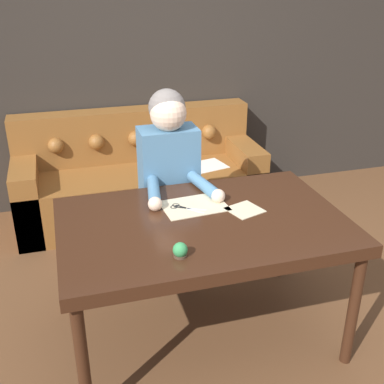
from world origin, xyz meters
The scene contains 9 objects.
ground_plane centered at (0.00, 0.00, 0.00)m, with size 16.00×16.00×0.00m, color brown.
wall_back centered at (0.00, 2.07, 1.30)m, with size 8.00×0.06×2.60m.
dining_table centered at (-0.12, 0.05, 0.70)m, with size 1.52×0.98×0.77m.
couch centered at (-0.18, 1.70, 0.32)m, with size 2.05×0.76×0.89m.
person centered at (-0.15, 0.66, 0.69)m, with size 0.45×0.62×1.33m.
pattern_paper_main centered at (-0.12, 0.22, 0.77)m, with size 0.37×0.28×0.00m.
pattern_paper_offcut centered at (0.14, 0.09, 0.77)m, with size 0.22×0.21×0.00m.
scissors centered at (-0.19, 0.21, 0.77)m, with size 0.19×0.16×0.01m.
pin_cushion centered at (-0.32, -0.26, 0.80)m, with size 0.07×0.07×0.07m.
Camera 1 is at (-0.80, -2.10, 1.98)m, focal length 45.00 mm.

